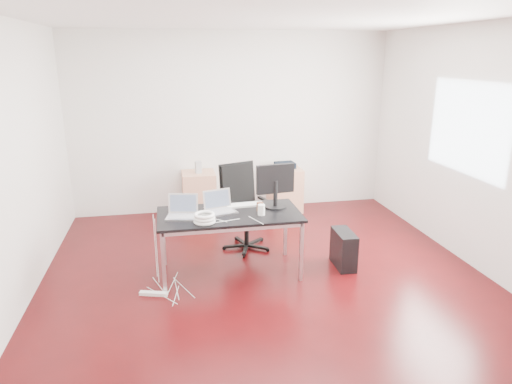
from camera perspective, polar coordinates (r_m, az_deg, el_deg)
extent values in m
plane|color=#320507|center=(5.32, 1.16, -10.49)|extent=(5.00, 5.00, 0.00)
plane|color=silver|center=(4.74, 1.37, 21.13)|extent=(5.00, 5.00, 0.00)
plane|color=silver|center=(7.27, -3.00, 8.55)|extent=(5.00, 0.00, 5.00)
plane|color=silver|center=(2.57, 13.34, -7.59)|extent=(5.00, 0.00, 5.00)
plane|color=silver|center=(4.96, -28.25, 2.66)|extent=(0.00, 5.00, 5.00)
plane|color=silver|center=(5.90, 25.81, 4.96)|extent=(0.00, 5.00, 5.00)
plane|color=white|center=(6.02, 24.82, 7.23)|extent=(0.00, 1.50, 1.50)
cube|color=black|center=(5.15, -3.35, -2.82)|extent=(1.60, 0.80, 0.03)
cube|color=silver|center=(4.93, -11.48, -8.69)|extent=(0.04, 0.04, 0.70)
cube|color=silver|center=(5.57, -11.50, -5.62)|extent=(0.04, 0.04, 0.70)
cube|color=silver|center=(5.12, 5.69, -7.42)|extent=(0.04, 0.04, 0.70)
cube|color=silver|center=(5.74, 3.69, -4.62)|extent=(0.04, 0.04, 0.70)
cylinder|color=black|center=(5.96, -1.18, -4.93)|extent=(0.06, 0.06, 0.47)
cube|color=black|center=(5.87, -1.20, -2.52)|extent=(0.60, 0.59, 0.06)
cube|color=black|center=(5.96, -2.24, 0.85)|extent=(0.47, 0.24, 0.55)
cube|color=tan|center=(7.18, -7.13, -0.27)|extent=(0.50, 0.50, 0.70)
cube|color=tan|center=(7.39, 3.62, 0.34)|extent=(0.50, 0.50, 0.70)
cube|color=black|center=(5.57, 10.90, -7.02)|extent=(0.22, 0.46, 0.44)
cylinder|color=black|center=(7.28, -4.12, -1.67)|extent=(0.31, 0.31, 0.28)
cube|color=white|center=(5.06, -12.68, -12.28)|extent=(0.30, 0.14, 0.04)
cube|color=silver|center=(5.06, -9.25, -3.09)|extent=(0.37, 0.29, 0.01)
cube|color=silver|center=(5.13, -9.09, -1.42)|extent=(0.33, 0.11, 0.22)
cube|color=#475166|center=(5.13, -9.09, -1.44)|extent=(0.29, 0.10, 0.18)
cube|color=silver|center=(5.17, -4.37, -2.48)|extent=(0.38, 0.31, 0.01)
cube|color=silver|center=(5.24, -4.87, -0.89)|extent=(0.33, 0.13, 0.22)
cube|color=#475166|center=(5.23, -4.87, -0.91)|extent=(0.29, 0.11, 0.18)
cylinder|color=black|center=(5.34, 2.43, -1.81)|extent=(0.26, 0.26, 0.02)
cylinder|color=black|center=(5.29, 2.45, -0.17)|extent=(0.05, 0.05, 0.30)
cube|color=black|center=(5.25, 2.43, 1.65)|extent=(0.45, 0.11, 0.34)
cube|color=#475166|center=(5.28, 2.36, 1.73)|extent=(0.39, 0.05, 0.29)
cube|color=white|center=(5.38, -1.41, -1.63)|extent=(0.45, 0.16, 0.02)
cylinder|color=white|center=(5.06, 0.67, -2.25)|extent=(0.10, 0.10, 0.12)
cylinder|color=brown|center=(5.20, 0.48, -1.84)|extent=(0.08, 0.08, 0.10)
torus|color=white|center=(4.87, -6.44, -3.64)|extent=(0.24, 0.24, 0.04)
torus|color=white|center=(4.86, -6.45, -3.25)|extent=(0.23, 0.23, 0.04)
torus|color=white|center=(4.85, -6.47, -2.85)|extent=(0.22, 0.22, 0.04)
cube|color=white|center=(4.88, -5.60, -3.64)|extent=(0.07, 0.07, 0.03)
cube|color=#9E9E9E|center=(7.03, -7.23, 3.09)|extent=(0.10, 0.09, 0.18)
cube|color=black|center=(7.32, 3.64, 3.37)|extent=(0.32, 0.27, 0.09)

